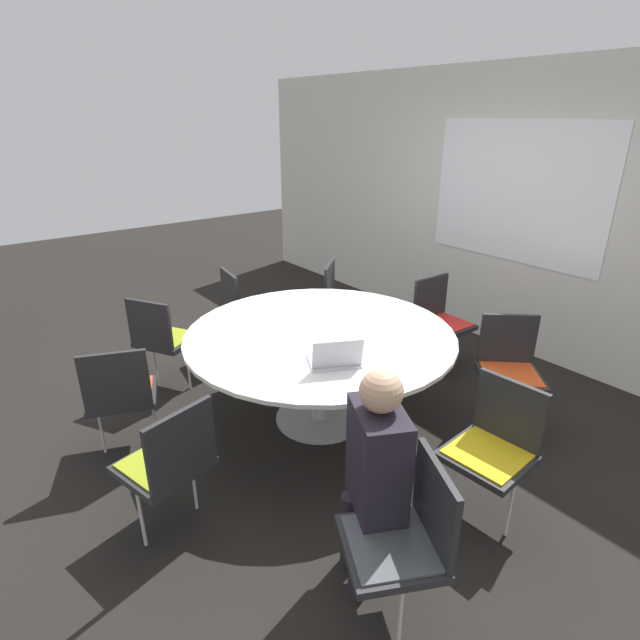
% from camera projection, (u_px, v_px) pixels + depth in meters
% --- Properties ---
extents(ground_plane, '(16.00, 16.00, 0.00)m').
position_uv_depth(ground_plane, '(320.00, 418.00, 3.97)').
color(ground_plane, black).
extents(wall_back, '(8.00, 0.07, 2.70)m').
position_uv_depth(wall_back, '(515.00, 213.00, 4.81)').
color(wall_back, silver).
rests_on(wall_back, ground_plane).
extents(conference_table, '(1.99, 1.99, 0.75)m').
position_uv_depth(conference_table, '(320.00, 344.00, 3.72)').
color(conference_table, '#B7B7BC').
rests_on(conference_table, ground_plane).
extents(chair_0, '(0.58, 0.58, 0.86)m').
position_uv_depth(chair_0, '(405.00, 533.00, 2.23)').
color(chair_0, '#262628').
rests_on(chair_0, ground_plane).
extents(chair_1, '(0.47, 0.45, 0.86)m').
position_uv_depth(chair_1, '(495.00, 442.00, 2.84)').
color(chair_1, '#262628').
rests_on(chair_1, ground_plane).
extents(chair_2, '(0.61, 0.61, 0.86)m').
position_uv_depth(chair_2, '(509.00, 364.00, 3.72)').
color(chair_2, '#262628').
rests_on(chair_2, ground_plane).
extents(chair_3, '(0.43, 0.45, 0.86)m').
position_uv_depth(chair_3, '(440.00, 316.00, 4.59)').
color(chair_3, '#262628').
rests_on(chair_3, ground_plane).
extents(chair_4, '(0.60, 0.61, 0.86)m').
position_uv_depth(chair_4, '(342.00, 297.00, 5.06)').
color(chair_4, '#262628').
rests_on(chair_4, ground_plane).
extents(chair_5, '(0.50, 0.48, 0.86)m').
position_uv_depth(chair_5, '(243.00, 304.00, 4.88)').
color(chair_5, '#262628').
rests_on(chair_5, ground_plane).
extents(chair_6, '(0.59, 0.58, 0.86)m').
position_uv_depth(chair_6, '(162.00, 335.00, 4.21)').
color(chair_6, '#262628').
rests_on(chair_6, ground_plane).
extents(chair_7, '(0.56, 0.57, 0.86)m').
position_uv_depth(chair_7, '(121.00, 391.00, 3.36)').
color(chair_7, '#262628').
rests_on(chair_7, ground_plane).
extents(chair_8, '(0.51, 0.53, 0.86)m').
position_uv_depth(chair_8, '(170.00, 459.00, 2.70)').
color(chair_8, '#262628').
rests_on(chair_8, ground_plane).
extents(person_0, '(0.42, 0.36, 1.21)m').
position_uv_depth(person_0, '(374.00, 465.00, 2.35)').
color(person_0, '#231E28').
rests_on(person_0, ground_plane).
extents(laptop, '(0.38, 0.41, 0.21)m').
position_uv_depth(laptop, '(335.00, 358.00, 3.18)').
color(laptop, silver).
rests_on(laptop, conference_table).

